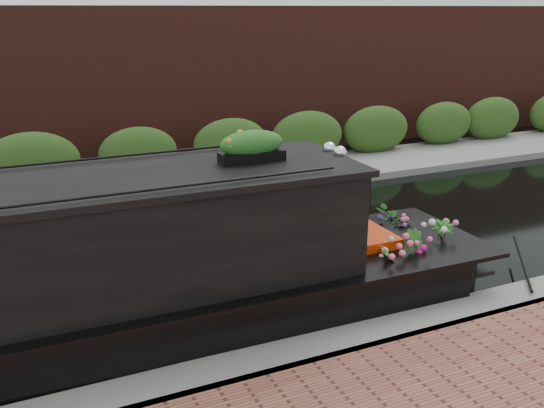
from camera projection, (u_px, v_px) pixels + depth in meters
name	position (u px, v px, depth m)	size (l,w,h in m)	color
ground	(207.00, 263.00, 9.81)	(80.00, 80.00, 0.00)	black
near_bank_coping	(301.00, 368.00, 6.95)	(40.00, 0.60, 0.50)	slate
far_bank_path	(146.00, 194.00, 13.43)	(40.00, 2.40, 0.34)	gray
far_hedge	(137.00, 184.00, 14.21)	(40.00, 1.10, 2.80)	#274918
far_brick_wall	(119.00, 164.00, 16.03)	(40.00, 1.00, 8.00)	#4A2019
narrowboat	(16.00, 303.00, 6.73)	(11.80, 2.28, 2.75)	black
rope_fender	(452.00, 263.00, 9.41)	(0.33, 0.33, 0.37)	brown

